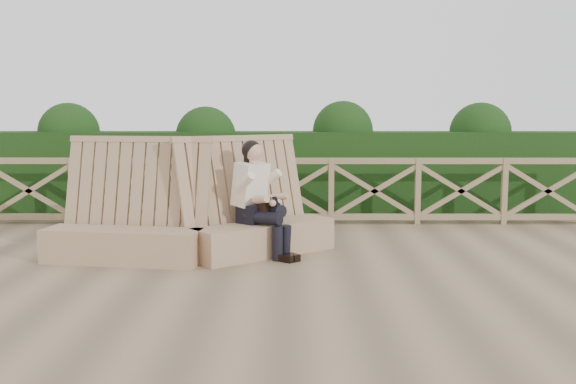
{
  "coord_description": "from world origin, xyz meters",
  "views": [
    {
      "loc": [
        0.05,
        -7.02,
        1.78
      ],
      "look_at": [
        0.02,
        0.4,
        0.9
      ],
      "focal_mm": 40.0,
      "sensor_mm": 36.0,
      "label": 1
    }
  ],
  "objects": [
    {
      "name": "woman",
      "position": [
        -0.36,
        1.09,
        0.77
      ],
      "size": [
        0.91,
        0.86,
        1.48
      ],
      "rotation": [
        0.0,
        0.0,
        0.92
      ],
      "color": "black",
      "rests_on": "ground"
    },
    {
      "name": "hedge",
      "position": [
        0.0,
        4.7,
        0.75
      ],
      "size": [
        12.0,
        1.2,
        1.5
      ],
      "primitive_type": "cube",
      "color": "black",
      "rests_on": "ground"
    },
    {
      "name": "ground",
      "position": [
        0.0,
        0.0,
        0.0
      ],
      "size": [
        60.0,
        60.0,
        0.0
      ],
      "primitive_type": "plane",
      "color": "brown",
      "rests_on": "ground"
    },
    {
      "name": "guardrail",
      "position": [
        0.0,
        3.5,
        0.55
      ],
      "size": [
        10.1,
        0.09,
        1.1
      ],
      "color": "olive",
      "rests_on": "ground"
    },
    {
      "name": "bench",
      "position": [
        -1.17,
        0.96,
        0.39
      ],
      "size": [
        3.62,
        1.84,
        1.55
      ],
      "rotation": [
        0.0,
        0.0,
        0.26
      ],
      "color": "#9A7658",
      "rests_on": "ground"
    }
  ]
}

